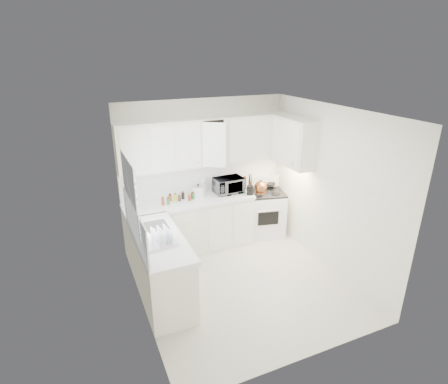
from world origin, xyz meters
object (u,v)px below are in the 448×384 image
microwave (229,184)px  dish_rack (158,237)px  stove (264,207)px  tea_kettle (261,186)px  rice_cooker (198,190)px  utensil_crock (250,184)px

microwave → dish_rack: microwave is taller
stove → microwave: microwave is taller
stove → microwave: bearing=-171.8°
stove → microwave: 0.91m
stove → tea_kettle: tea_kettle is taller
stove → dish_rack: dish_rack is taller
microwave → rice_cooker: size_ratio=2.18×
stove → dish_rack: bearing=-138.4°
rice_cooker → dish_rack: bearing=-114.7°
microwave → dish_rack: 2.09m
stove → tea_kettle: 0.57m
utensil_crock → dish_rack: bearing=-150.4°
stove → rice_cooker: bearing=-171.6°
tea_kettle → dish_rack: 2.42m
stove → tea_kettle: bearing=-125.6°
stove → tea_kettle: size_ratio=3.98×
utensil_crock → stove: bearing=24.4°
utensil_crock → microwave: bearing=142.4°
tea_kettle → microwave: (-0.53, 0.22, 0.05)m
utensil_crock → dish_rack: 2.22m
rice_cooker → utensil_crock: 0.92m
rice_cooker → dish_rack: (-1.05, -1.37, 0.00)m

